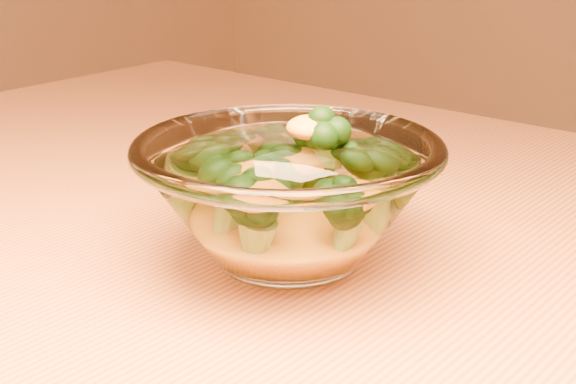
{
  "coord_description": "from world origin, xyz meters",
  "views": [
    {
      "loc": [
        0.27,
        -0.36,
        0.96
      ],
      "look_at": [
        -0.03,
        -0.01,
        0.8
      ],
      "focal_mm": 50.0,
      "sensor_mm": 36.0,
      "label": 1
    }
  ],
  "objects": [
    {
      "name": "broccoli_heap",
      "position": [
        -0.03,
        -0.01,
        0.8
      ],
      "size": [
        0.12,
        0.13,
        0.07
      ],
      "color": "black",
      "rests_on": "cheese_sauce"
    },
    {
      "name": "cheese_sauce",
      "position": [
        -0.03,
        -0.01,
        0.78
      ],
      "size": [
        0.1,
        0.1,
        0.03
      ],
      "primitive_type": "ellipsoid",
      "color": "orange",
      "rests_on": "glass_bowl"
    },
    {
      "name": "glass_bowl",
      "position": [
        -0.03,
        -0.01,
        0.79
      ],
      "size": [
        0.19,
        0.19,
        0.08
      ],
      "color": "white",
      "rests_on": "table"
    }
  ]
}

